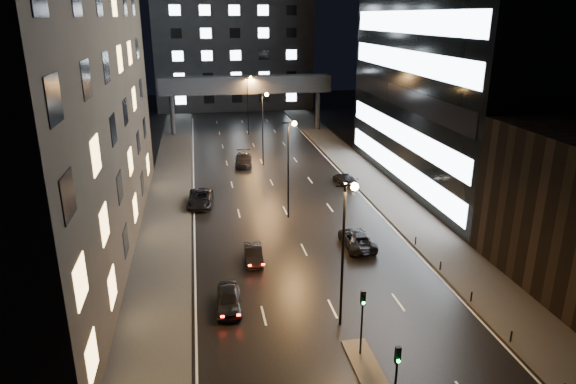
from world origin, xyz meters
name	(u,v)px	position (x,y,z in m)	size (l,w,h in m)	color
ground	(272,182)	(0.00, 40.00, 0.00)	(160.00, 160.00, 0.00)	black
sidewalk_left	(169,201)	(-12.50, 35.00, 0.07)	(5.00, 110.00, 0.15)	#383533
sidewalk_right	(379,189)	(12.50, 35.00, 0.07)	(5.00, 110.00, 0.15)	#383533
building_left	(11,15)	(-22.50, 24.00, 20.00)	(15.00, 48.00, 40.00)	#2D2319
building_far	(233,51)	(0.00, 98.00, 12.50)	(34.00, 14.00, 25.00)	#333335
skybridge	(246,85)	(0.00, 70.00, 8.34)	(30.00, 3.00, 10.00)	#333335
median_island	(373,381)	(0.30, 2.00, 0.07)	(1.60, 8.00, 0.15)	#383533
traffic_signal_near	(362,312)	(0.30, 4.49, 3.09)	(0.28, 0.34, 4.40)	black
traffic_signal_far	(396,372)	(0.30, -1.01, 3.09)	(0.28, 0.34, 4.40)	black
bollard_row	(490,316)	(10.20, 6.50, 0.45)	(0.12, 25.12, 0.90)	black
streetlight_near	(346,237)	(0.16, 8.00, 6.50)	(1.45, 0.50, 10.15)	black
streetlight_mid_a	(290,157)	(0.16, 28.00, 6.50)	(1.45, 0.50, 10.15)	black
streetlight_mid_b	(264,120)	(0.16, 48.00, 6.50)	(1.45, 0.50, 10.15)	black
streetlight_far	(248,98)	(0.16, 68.00, 6.50)	(1.45, 0.50, 10.15)	black
car_away_a	(228,299)	(-7.35, 11.36, 0.76)	(1.79, 4.46, 1.52)	black
car_away_b	(254,254)	(-4.73, 18.49, 0.68)	(1.44, 4.13, 1.36)	black
car_away_c	(200,198)	(-9.00, 33.26, 0.80)	(2.65, 5.75, 1.60)	black
car_away_d	(243,159)	(-2.72, 48.58, 0.83)	(2.31, 5.69, 1.65)	black
car_toward_a	(357,239)	(4.88, 19.85, 0.75)	(2.50, 5.42, 1.51)	black
car_toward_b	(345,179)	(9.00, 37.93, 0.65)	(1.82, 4.47, 1.30)	black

